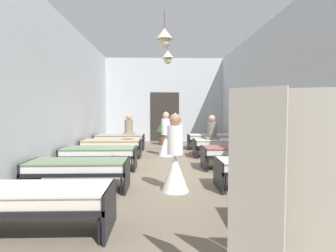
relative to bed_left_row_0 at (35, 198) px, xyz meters
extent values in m
cube|color=#7A6B56|center=(1.81, 3.80, -0.49)|extent=(6.33, 14.01, 0.10)
cube|color=silver|center=(1.81, 10.60, 1.60)|extent=(6.13, 0.20, 4.07)
cube|color=silver|center=(-1.15, 3.80, 1.60)|extent=(0.20, 13.41, 4.07)
cube|color=silver|center=(4.78, 3.80, 1.60)|extent=(0.20, 13.41, 4.07)
cube|color=#2D2823|center=(1.81, 10.48, 0.76)|extent=(1.40, 0.06, 2.40)
cylinder|color=brown|center=(1.69, 3.80, 3.41)|extent=(0.02, 0.02, 0.45)
cone|color=beige|center=(1.69, 3.80, 3.03)|extent=(0.44, 0.44, 0.28)
sphere|color=beige|center=(1.69, 3.80, 2.81)|extent=(0.28, 0.28, 0.28)
cylinder|color=brown|center=(1.86, 6.93, 3.45)|extent=(0.02, 0.02, 0.36)
cone|color=beige|center=(1.86, 6.93, 3.12)|extent=(0.44, 0.44, 0.28)
sphere|color=beige|center=(1.86, 6.93, 2.90)|extent=(0.28, 0.28, 0.28)
cylinder|color=black|center=(0.87, -0.36, -0.27)|extent=(0.03, 0.03, 0.34)
cylinder|color=black|center=(0.87, 0.36, -0.27)|extent=(0.03, 0.03, 0.34)
cube|color=black|center=(0.00, 0.00, -0.06)|extent=(1.90, 0.84, 0.07)
cube|color=black|center=(0.93, 0.00, -0.15)|extent=(0.04, 0.84, 0.57)
cube|color=silver|center=(0.00, 0.00, 0.04)|extent=(1.82, 0.78, 0.14)
cube|color=beige|center=(0.00, 0.00, 0.12)|extent=(1.86, 0.82, 0.02)
cylinder|color=black|center=(2.76, -0.36, -0.27)|extent=(0.03, 0.03, 0.34)
cylinder|color=black|center=(2.76, 0.36, -0.27)|extent=(0.03, 0.03, 0.34)
cube|color=black|center=(3.63, 0.00, -0.06)|extent=(1.90, 0.84, 0.07)
cube|color=black|center=(2.70, 0.00, -0.15)|extent=(0.04, 0.84, 0.57)
cube|color=silver|center=(3.63, 0.00, 0.04)|extent=(1.82, 0.78, 0.14)
cube|color=beige|center=(3.63, 0.00, 0.12)|extent=(1.86, 0.82, 0.02)
cylinder|color=black|center=(-0.87, 1.54, -0.27)|extent=(0.03, 0.03, 0.34)
cylinder|color=black|center=(-0.87, 2.26, -0.27)|extent=(0.03, 0.03, 0.34)
cylinder|color=black|center=(0.87, 1.54, -0.27)|extent=(0.03, 0.03, 0.34)
cylinder|color=black|center=(0.87, 2.26, -0.27)|extent=(0.03, 0.03, 0.34)
cube|color=black|center=(0.00, 1.90, -0.06)|extent=(1.90, 0.84, 0.07)
cube|color=black|center=(-0.93, 1.90, -0.15)|extent=(0.04, 0.84, 0.57)
cube|color=black|center=(0.93, 1.90, -0.15)|extent=(0.04, 0.84, 0.57)
cube|color=white|center=(0.00, 1.90, 0.04)|extent=(1.82, 0.78, 0.14)
cube|color=slate|center=(0.00, 1.90, 0.12)|extent=(1.86, 0.82, 0.02)
cylinder|color=black|center=(2.76, 1.54, -0.27)|extent=(0.03, 0.03, 0.34)
cylinder|color=black|center=(2.76, 2.26, -0.27)|extent=(0.03, 0.03, 0.34)
cylinder|color=black|center=(4.50, 1.54, -0.27)|extent=(0.03, 0.03, 0.34)
cylinder|color=black|center=(4.50, 2.26, -0.27)|extent=(0.03, 0.03, 0.34)
cube|color=black|center=(3.63, 1.90, -0.06)|extent=(1.90, 0.84, 0.07)
cube|color=black|center=(2.70, 1.90, -0.15)|extent=(0.04, 0.84, 0.57)
cube|color=black|center=(4.56, 1.90, -0.15)|extent=(0.04, 0.84, 0.57)
cube|color=white|center=(3.63, 1.90, 0.04)|extent=(1.82, 0.78, 0.14)
cube|color=beige|center=(3.63, 1.90, 0.12)|extent=(1.86, 0.82, 0.02)
cylinder|color=black|center=(-0.87, 3.44, -0.27)|extent=(0.03, 0.03, 0.34)
cylinder|color=black|center=(-0.87, 4.16, -0.27)|extent=(0.03, 0.03, 0.34)
cylinder|color=black|center=(0.87, 3.44, -0.27)|extent=(0.03, 0.03, 0.34)
cylinder|color=black|center=(0.87, 4.16, -0.27)|extent=(0.03, 0.03, 0.34)
cube|color=black|center=(0.00, 3.80, -0.06)|extent=(1.90, 0.84, 0.07)
cube|color=black|center=(-0.93, 3.80, -0.15)|extent=(0.04, 0.84, 0.57)
cube|color=black|center=(0.93, 3.80, -0.15)|extent=(0.04, 0.84, 0.57)
cube|color=white|center=(0.00, 3.80, 0.04)|extent=(1.82, 0.78, 0.14)
cube|color=slate|center=(0.00, 3.80, 0.12)|extent=(1.86, 0.82, 0.02)
cylinder|color=black|center=(2.76, 3.44, -0.27)|extent=(0.03, 0.03, 0.34)
cylinder|color=black|center=(2.76, 4.16, -0.27)|extent=(0.03, 0.03, 0.34)
cylinder|color=black|center=(4.50, 3.44, -0.27)|extent=(0.03, 0.03, 0.34)
cylinder|color=black|center=(4.50, 4.16, -0.27)|extent=(0.03, 0.03, 0.34)
cube|color=black|center=(3.63, 3.80, -0.06)|extent=(1.90, 0.84, 0.07)
cube|color=black|center=(2.70, 3.80, -0.15)|extent=(0.04, 0.84, 0.57)
cube|color=black|center=(4.56, 3.80, -0.15)|extent=(0.04, 0.84, 0.57)
cube|color=white|center=(3.63, 3.80, 0.04)|extent=(1.82, 0.78, 0.14)
cube|color=#8C4C47|center=(3.63, 3.80, 0.12)|extent=(1.86, 0.82, 0.02)
cylinder|color=black|center=(-0.87, 5.34, -0.27)|extent=(0.03, 0.03, 0.34)
cylinder|color=black|center=(-0.87, 6.06, -0.27)|extent=(0.03, 0.03, 0.34)
cylinder|color=black|center=(0.87, 5.34, -0.27)|extent=(0.03, 0.03, 0.34)
cylinder|color=black|center=(0.87, 6.06, -0.27)|extent=(0.03, 0.03, 0.34)
cube|color=black|center=(0.00, 5.70, -0.06)|extent=(1.90, 0.84, 0.07)
cube|color=black|center=(-0.93, 5.70, -0.15)|extent=(0.04, 0.84, 0.57)
cube|color=black|center=(0.93, 5.70, -0.15)|extent=(0.04, 0.84, 0.57)
cube|color=silver|center=(0.00, 5.70, 0.04)|extent=(1.82, 0.78, 0.14)
cube|color=tan|center=(0.00, 5.70, 0.12)|extent=(1.86, 0.82, 0.02)
cylinder|color=black|center=(2.76, 5.34, -0.27)|extent=(0.03, 0.03, 0.34)
cylinder|color=black|center=(2.76, 6.06, -0.27)|extent=(0.03, 0.03, 0.34)
cylinder|color=black|center=(4.50, 5.34, -0.27)|extent=(0.03, 0.03, 0.34)
cylinder|color=black|center=(4.50, 6.06, -0.27)|extent=(0.03, 0.03, 0.34)
cube|color=black|center=(3.63, 5.70, -0.06)|extent=(1.90, 0.84, 0.07)
cube|color=black|center=(2.70, 5.70, -0.15)|extent=(0.04, 0.84, 0.57)
cube|color=black|center=(4.56, 5.70, -0.15)|extent=(0.04, 0.84, 0.57)
cube|color=silver|center=(3.63, 5.70, 0.04)|extent=(1.82, 0.78, 0.14)
cube|color=beige|center=(3.63, 5.70, 0.12)|extent=(1.86, 0.82, 0.02)
cylinder|color=black|center=(-0.87, 7.24, -0.27)|extent=(0.03, 0.03, 0.34)
cylinder|color=black|center=(-0.87, 7.96, -0.27)|extent=(0.03, 0.03, 0.34)
cylinder|color=black|center=(0.87, 7.24, -0.27)|extent=(0.03, 0.03, 0.34)
cylinder|color=black|center=(0.87, 7.96, -0.27)|extent=(0.03, 0.03, 0.34)
cube|color=black|center=(0.00, 7.60, -0.06)|extent=(1.90, 0.84, 0.07)
cube|color=black|center=(-0.93, 7.60, -0.15)|extent=(0.04, 0.84, 0.57)
cube|color=black|center=(0.93, 7.60, -0.15)|extent=(0.04, 0.84, 0.57)
cube|color=silver|center=(0.00, 7.60, 0.04)|extent=(1.82, 0.78, 0.14)
cube|color=#9E9E93|center=(0.00, 7.60, 0.12)|extent=(1.86, 0.82, 0.02)
cylinder|color=black|center=(2.76, 7.24, -0.27)|extent=(0.03, 0.03, 0.34)
cylinder|color=black|center=(2.76, 7.96, -0.27)|extent=(0.03, 0.03, 0.34)
cylinder|color=black|center=(4.50, 7.24, -0.27)|extent=(0.03, 0.03, 0.34)
cylinder|color=black|center=(4.50, 7.96, -0.27)|extent=(0.03, 0.03, 0.34)
cube|color=black|center=(3.63, 7.60, -0.06)|extent=(1.90, 0.84, 0.07)
cube|color=black|center=(2.70, 7.60, -0.15)|extent=(0.04, 0.84, 0.57)
cube|color=black|center=(4.56, 7.60, -0.15)|extent=(0.04, 0.84, 0.57)
cube|color=silver|center=(3.63, 7.60, 0.04)|extent=(1.82, 0.78, 0.14)
cube|color=beige|center=(3.63, 7.60, 0.12)|extent=(1.86, 0.82, 0.02)
cone|color=white|center=(1.77, 5.94, -0.09)|extent=(0.52, 0.52, 0.70)
cylinder|color=white|center=(1.77, 5.94, 0.54)|extent=(0.30, 0.30, 0.55)
sphere|color=tan|center=(1.77, 5.94, 0.92)|extent=(0.22, 0.22, 0.22)
cone|color=white|center=(1.77, 5.94, 1.00)|extent=(0.18, 0.18, 0.10)
cone|color=white|center=(1.85, 1.76, -0.09)|extent=(0.52, 0.52, 0.70)
cylinder|color=white|center=(1.85, 1.76, 0.54)|extent=(0.30, 0.30, 0.55)
sphere|color=#A87A5B|center=(1.85, 1.76, 0.92)|extent=(0.22, 0.22, 0.22)
cone|color=white|center=(1.85, 1.76, 1.00)|extent=(0.18, 0.18, 0.10)
cylinder|color=gray|center=(0.35, 7.65, 0.43)|extent=(0.32, 0.32, 0.58)
cube|color=gray|center=(0.35, 7.65, 0.18)|extent=(0.44, 0.44, 0.08)
sphere|color=tan|center=(0.35, 7.65, 0.83)|extent=(0.22, 0.22, 0.22)
cylinder|color=slate|center=(3.28, 5.77, 0.43)|extent=(0.32, 0.32, 0.58)
cube|color=slate|center=(3.28, 5.77, 0.18)|extent=(0.44, 0.44, 0.08)
sphere|color=tan|center=(3.28, 5.77, 0.83)|extent=(0.22, 0.22, 0.22)
cylinder|color=brown|center=(1.74, 9.00, -0.24)|extent=(0.42, 0.42, 0.39)
cylinder|color=brown|center=(1.74, 9.00, 0.05)|extent=(0.06, 0.06, 0.20)
cone|color=#2D6633|center=(1.74, 9.00, 0.46)|extent=(0.66, 0.66, 0.62)
cube|color=#BCB29E|center=(2.26, -1.52, 0.41)|extent=(0.34, 0.29, 1.70)
cube|color=#BCB29E|center=(2.68, -1.46, 0.41)|extent=(0.40, 0.19, 1.70)
camera|label=1|loc=(1.56, -3.55, 1.10)|focal=30.53mm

